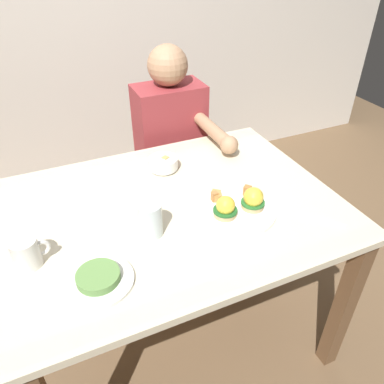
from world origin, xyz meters
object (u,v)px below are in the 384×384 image
at_px(water_glass_near, 150,221).
at_px(diner_person, 173,144).
at_px(dining_table, 173,228).
at_px(coffee_mug, 26,252).
at_px(eggs_benedict_plate, 238,207).
at_px(side_plate, 99,279).
at_px(fruit_bowl, 164,164).
at_px(fork, 319,219).

relative_size(water_glass_near, diner_person, 0.10).
height_order(dining_table, diner_person, diner_person).
xyz_separation_m(coffee_mug, water_glass_near, (0.38, -0.02, 0.00)).
xyz_separation_m(eggs_benedict_plate, side_plate, (-0.52, -0.12, -0.01)).
bearing_deg(fruit_bowl, coffee_mug, -148.56).
xyz_separation_m(water_glass_near, side_plate, (-0.20, -0.14, -0.04)).
bearing_deg(diner_person, eggs_benedict_plate, -93.34).
relative_size(dining_table, fork, 9.09).
distance_m(dining_table, diner_person, 0.65).
bearing_deg(eggs_benedict_plate, water_glass_near, 176.40).
distance_m(coffee_mug, fork, 0.95).
distance_m(fruit_bowl, water_glass_near, 0.40).
relative_size(dining_table, fruit_bowl, 10.00).
xyz_separation_m(water_glass_near, diner_person, (0.36, 0.71, -0.14)).
bearing_deg(diner_person, water_glass_near, -116.73).
relative_size(coffee_mug, water_glass_near, 0.94).
xyz_separation_m(fruit_bowl, side_plate, (-0.38, -0.49, -0.02)).
relative_size(eggs_benedict_plate, coffee_mug, 2.42).
relative_size(eggs_benedict_plate, fork, 2.05).
xyz_separation_m(eggs_benedict_plate, water_glass_near, (-0.32, 0.02, 0.03)).
distance_m(coffee_mug, diner_person, 1.02).
bearing_deg(coffee_mug, fork, -11.16).
xyz_separation_m(fruit_bowl, diner_person, (0.18, 0.35, -0.12)).
bearing_deg(water_glass_near, diner_person, 63.27).
relative_size(eggs_benedict_plate, diner_person, 0.24).
height_order(eggs_benedict_plate, fork, eggs_benedict_plate).
distance_m(eggs_benedict_plate, water_glass_near, 0.32).
bearing_deg(fork, dining_table, 147.60).
bearing_deg(side_plate, eggs_benedict_plate, 12.82).
distance_m(dining_table, side_plate, 0.42).
bearing_deg(dining_table, eggs_benedict_plate, -33.21).
relative_size(fork, diner_person, 0.12).
relative_size(eggs_benedict_plate, water_glass_near, 2.28).
distance_m(fork, side_plate, 0.76).
distance_m(coffee_mug, side_plate, 0.23).
distance_m(dining_table, water_glass_near, 0.23).
bearing_deg(diner_person, side_plate, -123.52).
xyz_separation_m(eggs_benedict_plate, coffee_mug, (-0.69, 0.04, 0.02)).
height_order(dining_table, fork, fork).
bearing_deg(fruit_bowl, eggs_benedict_plate, -69.91).
height_order(dining_table, coffee_mug, coffee_mug).
relative_size(fruit_bowl, coffee_mug, 1.08).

